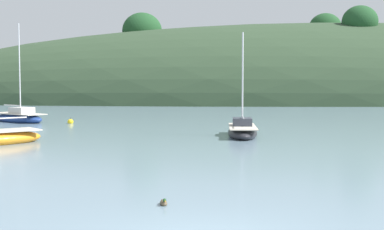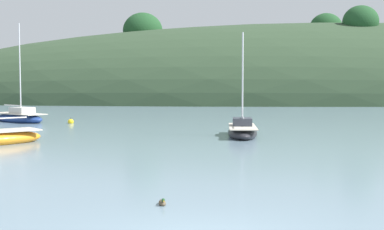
{
  "view_description": "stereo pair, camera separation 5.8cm",
  "coord_description": "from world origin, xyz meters",
  "px_view_note": "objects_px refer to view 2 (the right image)",
  "views": [
    {
      "loc": [
        -0.27,
        -8.77,
        3.06
      ],
      "look_at": [
        0.0,
        20.0,
        1.2
      ],
      "focal_mm": 46.41,
      "sensor_mm": 36.0,
      "label": 1
    },
    {
      "loc": [
        -0.22,
        -8.77,
        3.06
      ],
      "look_at": [
        0.0,
        20.0,
        1.2
      ],
      "focal_mm": 46.41,
      "sensor_mm": 36.0,
      "label": 2
    }
  ],
  "objects_px": {
    "sailboat_blue_center": "(19,117)",
    "mooring_buoy_outer": "(71,122)",
    "sailboat_red_portside": "(242,131)",
    "duck_lone_left": "(162,203)"
  },
  "relations": [
    {
      "from": "duck_lone_left",
      "to": "mooring_buoy_outer",
      "type": "bearing_deg",
      "value": 108.13
    },
    {
      "from": "sailboat_red_portside",
      "to": "duck_lone_left",
      "type": "relative_size",
      "value": 14.46
    },
    {
      "from": "sailboat_blue_center",
      "to": "duck_lone_left",
      "type": "relative_size",
      "value": 18.62
    },
    {
      "from": "sailboat_blue_center",
      "to": "mooring_buoy_outer",
      "type": "height_order",
      "value": "sailboat_blue_center"
    },
    {
      "from": "sailboat_blue_center",
      "to": "duck_lone_left",
      "type": "xyz_separation_m",
      "value": [
        12.69,
        -26.82,
        -0.3
      ]
    },
    {
      "from": "sailboat_red_portside",
      "to": "sailboat_blue_center",
      "type": "height_order",
      "value": "sailboat_blue_center"
    },
    {
      "from": "sailboat_red_portside",
      "to": "sailboat_blue_center",
      "type": "distance_m",
      "value": 19.67
    },
    {
      "from": "mooring_buoy_outer",
      "to": "sailboat_blue_center",
      "type": "bearing_deg",
      "value": 160.31
    },
    {
      "from": "mooring_buoy_outer",
      "to": "duck_lone_left",
      "type": "xyz_separation_m",
      "value": [
        8.26,
        -25.24,
        -0.07
      ]
    },
    {
      "from": "sailboat_blue_center",
      "to": "mooring_buoy_outer",
      "type": "xyz_separation_m",
      "value": [
        4.42,
        -1.58,
        -0.23
      ]
    }
  ]
}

